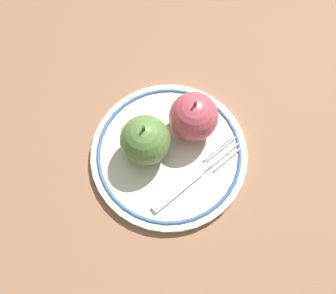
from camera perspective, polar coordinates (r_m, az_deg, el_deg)
name	(u,v)px	position (r m, az deg, el deg)	size (l,w,h in m)	color
ground_plane	(175,150)	(0.60, 1.04, -0.47)	(2.00, 2.00, 0.00)	#966749
plate	(168,153)	(0.59, 0.00, -0.99)	(0.25, 0.25, 0.02)	#EEE2C7
apple_red_whole	(144,140)	(0.55, -3.65, 1.04)	(0.08, 0.08, 0.09)	#5B893E
apple_second_whole	(193,117)	(0.57, 3.77, 4.61)	(0.08, 0.08, 0.09)	#C84B5D
fork	(193,176)	(0.57, 3.90, -4.50)	(0.14, 0.13, 0.00)	silver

